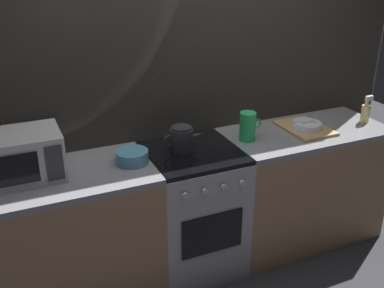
% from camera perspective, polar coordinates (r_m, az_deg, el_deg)
% --- Properties ---
extents(ground_plane, '(8.00, 8.00, 0.00)m').
position_cam_1_polar(ground_plane, '(3.40, 0.10, -14.78)').
color(ground_plane, '#2D2D33').
extents(back_wall, '(3.60, 0.05, 2.40)m').
position_cam_1_polar(back_wall, '(3.10, -2.33, 6.47)').
color(back_wall, '#A39989').
rests_on(back_wall, ground_plane).
extents(counter_left, '(1.20, 0.60, 0.90)m').
position_cam_1_polar(counter_left, '(2.95, -16.40, -11.79)').
color(counter_left, '#997251').
rests_on(counter_left, ground_plane).
extents(stove_unit, '(0.60, 0.63, 0.90)m').
position_cam_1_polar(stove_unit, '(3.14, 0.12, -8.37)').
color(stove_unit, '#9E9EA3').
rests_on(stove_unit, ground_plane).
extents(counter_right, '(1.20, 0.60, 0.90)m').
position_cam_1_polar(counter_right, '(3.55, 13.54, -4.99)').
color(counter_right, '#997251').
rests_on(counter_right, ground_plane).
extents(microwave, '(0.46, 0.35, 0.27)m').
position_cam_1_polar(microwave, '(2.72, -20.89, -1.44)').
color(microwave, '#B2B2B7').
rests_on(microwave, counter_left).
extents(kettle, '(0.28, 0.15, 0.17)m').
position_cam_1_polar(kettle, '(2.90, -1.28, 0.64)').
color(kettle, '#262628').
rests_on(kettle, stove_unit).
extents(mixing_bowl, '(0.20, 0.20, 0.08)m').
position_cam_1_polar(mixing_bowl, '(2.78, -7.57, -1.61)').
color(mixing_bowl, teal).
rests_on(mixing_bowl, counter_left).
extents(pitcher, '(0.16, 0.11, 0.20)m').
position_cam_1_polar(pitcher, '(3.07, 7.05, 2.21)').
color(pitcher, green).
rests_on(pitcher, counter_right).
extents(dish_pile, '(0.30, 0.40, 0.07)m').
position_cam_1_polar(dish_pile, '(3.36, 14.16, 2.13)').
color(dish_pile, tan).
rests_on(dish_pile, counter_right).
extents(spray_bottle, '(0.08, 0.06, 0.20)m').
position_cam_1_polar(spray_bottle, '(3.63, 21.07, 3.80)').
color(spray_bottle, '#E5CC72').
rests_on(spray_bottle, counter_right).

